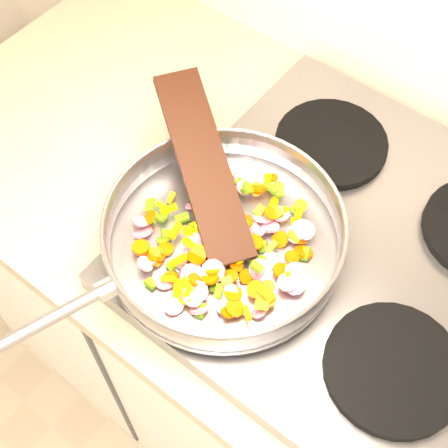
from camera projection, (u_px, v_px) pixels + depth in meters
The scene contains 7 objects.
cooktop at pixel (355, 252), 0.97m from camera, with size 0.60×0.60×0.04m, color #939399.
grate_fl at pixel (229, 257), 0.93m from camera, with size 0.19×0.19×0.02m, color black.
grate_fr at pixel (393, 368), 0.84m from camera, with size 0.19×0.19×0.02m, color black.
grate_bl at pixel (331, 143), 1.05m from camera, with size 0.19×0.19×0.02m, color black.
saute_pan at pixel (223, 233), 0.90m from camera, with size 0.40×0.55×0.06m.
vegetable_heap at pixel (225, 242), 0.91m from camera, with size 0.28×0.29×0.05m.
wooden_spatula at pixel (203, 165), 0.93m from camera, with size 0.31×0.07×0.01m, color black.
Camera 1 is at (-0.56, 1.16, 1.76)m, focal length 50.00 mm.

